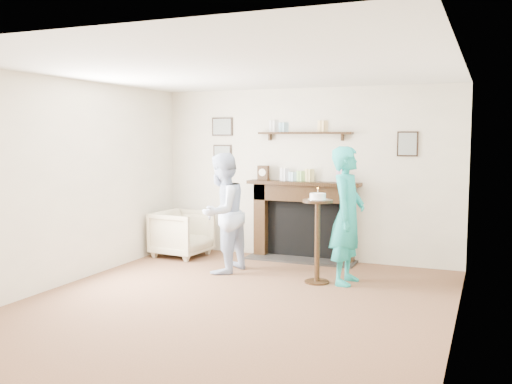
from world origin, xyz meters
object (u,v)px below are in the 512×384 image
(woman, at_px, (346,283))
(pedestal_table, at_px, (317,224))
(man, at_px, (222,272))
(armchair, at_px, (182,256))

(woman, xyz_separation_m, pedestal_table, (-0.34, -0.12, 0.73))
(pedestal_table, bearing_deg, woman, 19.36)
(woman, bearing_deg, man, 94.91)
(armchair, distance_m, man, 1.20)
(man, xyz_separation_m, woman, (1.67, 0.07, 0.00))
(woman, bearing_deg, armchair, 79.83)
(man, relative_size, pedestal_table, 1.34)
(armchair, bearing_deg, man, -118.63)
(armchair, xyz_separation_m, woman, (2.66, -0.60, 0.00))
(man, height_order, woman, woman)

